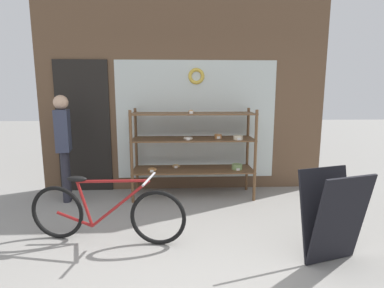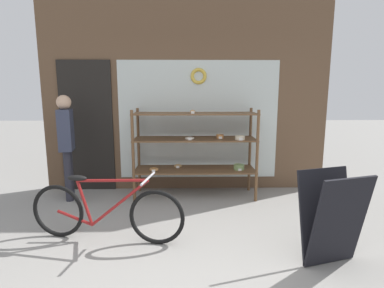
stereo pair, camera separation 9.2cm
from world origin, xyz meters
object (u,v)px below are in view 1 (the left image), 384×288
object	(u,v)px
pedestrian	(64,141)
bicycle	(106,212)
sandwich_board	(333,217)
display_case	(195,144)

from	to	relation	value
pedestrian	bicycle	bearing A→B (deg)	22.99
sandwich_board	pedestrian	world-z (taller)	pedestrian
display_case	bicycle	size ratio (longest dim) A/B	1.08
sandwich_board	pedestrian	distance (m)	3.60
display_case	pedestrian	bearing A→B (deg)	-176.27
sandwich_board	pedestrian	xyz separation A→B (m)	(-3.11, 1.77, 0.47)
bicycle	sandwich_board	distance (m)	2.29
display_case	sandwich_board	size ratio (longest dim) A/B	2.09
display_case	bicycle	xyz separation A→B (m)	(-1.04, -1.40, -0.50)
bicycle	pedestrian	distance (m)	1.66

